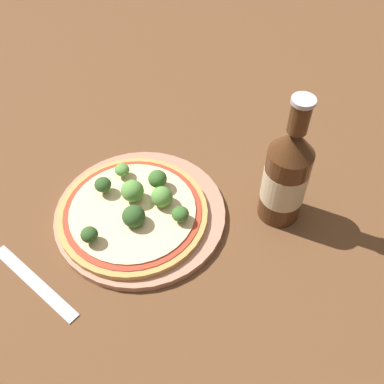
# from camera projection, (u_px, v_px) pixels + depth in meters

# --- Properties ---
(ground_plane) EXTENTS (3.00, 3.00, 0.00)m
(ground_plane) POSITION_uv_depth(u_px,v_px,m) (135.00, 209.00, 0.73)
(ground_plane) COLOR brown
(plate) EXTENTS (0.27, 0.27, 0.01)m
(plate) POSITION_uv_depth(u_px,v_px,m) (139.00, 215.00, 0.72)
(plate) COLOR tan
(plate) RESTS_ON ground_plane
(pizza) EXTENTS (0.24, 0.24, 0.01)m
(pizza) POSITION_uv_depth(u_px,v_px,m) (133.00, 213.00, 0.71)
(pizza) COLOR tan
(pizza) RESTS_ON plate
(broccoli_floret_0) EXTENTS (0.03, 0.03, 0.03)m
(broccoli_floret_0) POSITION_uv_depth(u_px,v_px,m) (156.00, 178.00, 0.72)
(broccoli_floret_0) COLOR #89A866
(broccoli_floret_0) RESTS_ON pizza
(broccoli_floret_1) EXTENTS (0.03, 0.03, 0.03)m
(broccoli_floret_1) POSITION_uv_depth(u_px,v_px,m) (180.00, 214.00, 0.68)
(broccoli_floret_1) COLOR #89A866
(broccoli_floret_1) RESTS_ON pizza
(broccoli_floret_2) EXTENTS (0.03, 0.03, 0.03)m
(broccoli_floret_2) POSITION_uv_depth(u_px,v_px,m) (89.00, 235.00, 0.65)
(broccoli_floret_2) COLOR #89A866
(broccoli_floret_2) RESTS_ON pizza
(broccoli_floret_3) EXTENTS (0.02, 0.02, 0.02)m
(broccoli_floret_3) POSITION_uv_depth(u_px,v_px,m) (122.00, 170.00, 0.74)
(broccoli_floret_3) COLOR #89A866
(broccoli_floret_3) RESTS_ON pizza
(broccoli_floret_4) EXTENTS (0.04, 0.04, 0.04)m
(broccoli_floret_4) POSITION_uv_depth(u_px,v_px,m) (132.00, 191.00, 0.70)
(broccoli_floret_4) COLOR #89A866
(broccoli_floret_4) RESTS_ON pizza
(broccoli_floret_5) EXTENTS (0.03, 0.03, 0.03)m
(broccoli_floret_5) POSITION_uv_depth(u_px,v_px,m) (162.00, 197.00, 0.70)
(broccoli_floret_5) COLOR #89A866
(broccoli_floret_5) RESTS_ON pizza
(broccoli_floret_6) EXTENTS (0.03, 0.03, 0.03)m
(broccoli_floret_6) POSITION_uv_depth(u_px,v_px,m) (103.00, 185.00, 0.71)
(broccoli_floret_6) COLOR #89A866
(broccoli_floret_6) RESTS_ON pizza
(broccoli_floret_7) EXTENTS (0.04, 0.04, 0.03)m
(broccoli_floret_7) POSITION_uv_depth(u_px,v_px,m) (134.00, 216.00, 0.67)
(broccoli_floret_7) COLOR #89A866
(broccoli_floret_7) RESTS_ON pizza
(beer_bottle) EXTENTS (0.07, 0.07, 0.23)m
(beer_bottle) POSITION_uv_depth(u_px,v_px,m) (286.00, 175.00, 0.66)
(beer_bottle) COLOR #472814
(beer_bottle) RESTS_ON ground_plane
(fork) EXTENTS (0.06, 0.17, 0.00)m
(fork) POSITION_uv_depth(u_px,v_px,m) (34.00, 282.00, 0.65)
(fork) COLOR #B2B2B7
(fork) RESTS_ON ground_plane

